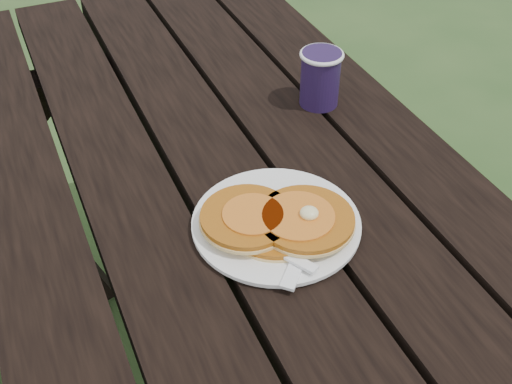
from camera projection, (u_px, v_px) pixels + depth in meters
name	position (u px, v px, depth m)	size (l,w,h in m)	color
picnic_table	(258.00, 378.00, 1.18)	(1.36, 1.80, 0.75)	black
plate	(276.00, 224.00, 0.93)	(0.24, 0.24, 0.01)	white
pancake_stack	(278.00, 220.00, 0.90)	(0.21, 0.17, 0.04)	#B26214
knife	(306.00, 242.00, 0.89)	(0.02, 0.18, 0.01)	white
fork	(282.00, 252.00, 0.87)	(0.03, 0.16, 0.01)	white
coffee_cup	(320.00, 75.00, 1.14)	(0.08, 0.08, 0.10)	#221339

